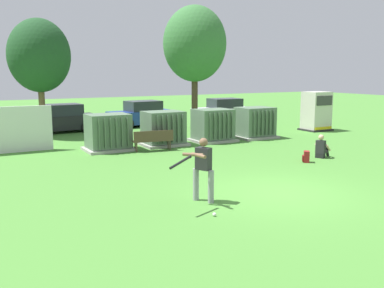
# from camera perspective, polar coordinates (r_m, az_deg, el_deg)

# --- Properties ---
(ground_plane) EXTENTS (96.00, 96.00, 0.00)m
(ground_plane) POSITION_cam_1_polar(r_m,az_deg,el_deg) (12.85, 11.28, -6.34)
(ground_plane) COLOR #478433
(transformer_west) EXTENTS (2.10, 1.70, 1.62)m
(transformer_west) POSITION_cam_1_polar(r_m,az_deg,el_deg) (19.57, -10.98, 1.47)
(transformer_west) COLOR #9E9B93
(transformer_west) RESTS_ON ground
(transformer_mid_west) EXTENTS (2.10, 1.70, 1.62)m
(transformer_mid_west) POSITION_cam_1_polar(r_m,az_deg,el_deg) (20.59, -3.80, 2.01)
(transformer_mid_west) COLOR #9E9B93
(transformer_mid_west) RESTS_ON ground
(transformer_mid_east) EXTENTS (2.10, 1.70, 1.62)m
(transformer_mid_east) POSITION_cam_1_polar(r_m,az_deg,el_deg) (21.72, 2.78, 2.42)
(transformer_mid_east) COLOR #9E9B93
(transformer_mid_east) RESTS_ON ground
(transformer_east) EXTENTS (2.10, 1.70, 1.62)m
(transformer_east) POSITION_cam_1_polar(r_m,az_deg,el_deg) (23.11, 8.30, 2.75)
(transformer_east) COLOR #9E9B93
(transformer_east) RESTS_ON ground
(generator_enclosure) EXTENTS (1.60, 1.40, 2.30)m
(generator_enclosure) POSITION_cam_1_polar(r_m,az_deg,el_deg) (26.79, 16.07, 4.15)
(generator_enclosure) COLOR #262626
(generator_enclosure) RESTS_ON ground
(park_bench) EXTENTS (1.84, 0.62, 0.92)m
(park_bench) POSITION_cam_1_polar(r_m,az_deg,el_deg) (19.15, -5.14, 0.66)
(park_bench) COLOR #4C3828
(park_bench) RESTS_ON ground
(batter) EXTENTS (1.53, 0.99, 1.74)m
(batter) POSITION_cam_1_polar(r_m,az_deg,el_deg) (11.53, 1.36, -2.99)
(batter) COLOR gray
(batter) RESTS_ON ground
(sports_ball) EXTENTS (0.09, 0.09, 0.09)m
(sports_ball) POSITION_cam_1_polar(r_m,az_deg,el_deg) (10.66, 2.96, -9.25)
(sports_ball) COLOR white
(sports_ball) RESTS_ON ground
(seated_spectator) EXTENTS (0.79, 0.66, 0.96)m
(seated_spectator) POSITION_cam_1_polar(r_m,az_deg,el_deg) (18.41, 16.71, -0.57)
(seated_spectator) COLOR black
(seated_spectator) RESTS_ON ground
(backpack) EXTENTS (0.37, 0.37, 0.44)m
(backpack) POSITION_cam_1_polar(r_m,az_deg,el_deg) (17.32, 14.82, -1.65)
(backpack) COLOR maroon
(backpack) RESTS_ON ground
(tree_left) EXTENTS (3.28, 3.28, 6.26)m
(tree_left) POSITION_cam_1_polar(r_m,az_deg,el_deg) (24.82, -19.50, 10.89)
(tree_left) COLOR brown
(tree_left) RESTS_ON ground
(tree_center_left) EXTENTS (3.93, 3.93, 7.50)m
(tree_center_left) POSITION_cam_1_polar(r_m,az_deg,el_deg) (27.46, 0.36, 13.02)
(tree_center_left) COLOR #4C3828
(tree_center_left) RESTS_ON ground
(parked_car_left_of_center) EXTENTS (4.31, 2.16, 1.62)m
(parked_car_left_of_center) POSITION_cam_1_polar(r_m,az_deg,el_deg) (26.14, -16.96, 3.14)
(parked_car_left_of_center) COLOR black
(parked_car_left_of_center) RESTS_ON ground
(parked_car_right_of_center) EXTENTS (4.32, 2.18, 1.62)m
(parked_car_right_of_center) POSITION_cam_1_polar(r_m,az_deg,el_deg) (28.10, -6.64, 3.91)
(parked_car_right_of_center) COLOR navy
(parked_car_right_of_center) RESTS_ON ground
(parked_car_rightmost) EXTENTS (4.29, 2.09, 1.62)m
(parked_car_rightmost) POSITION_cam_1_polar(r_m,az_deg,el_deg) (30.46, 4.14, 4.38)
(parked_car_rightmost) COLOR silver
(parked_car_rightmost) RESTS_ON ground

